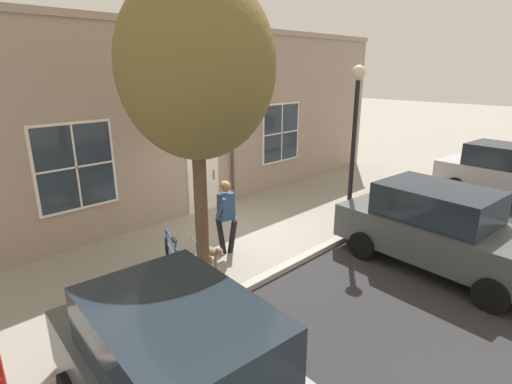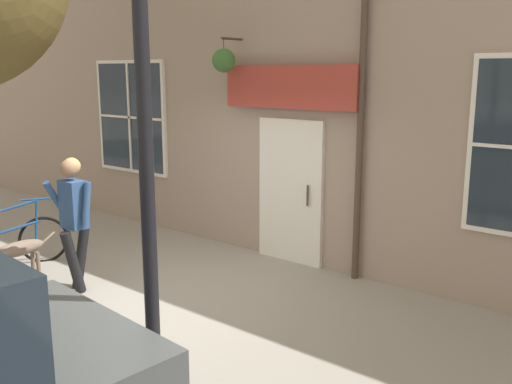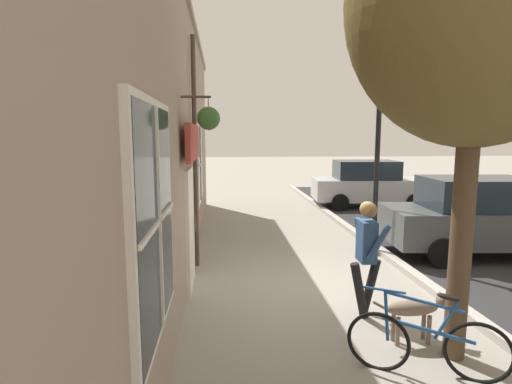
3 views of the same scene
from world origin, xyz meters
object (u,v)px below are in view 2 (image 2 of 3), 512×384
(pedestrian_walking, at_px, (74,211))
(leaning_bicycle, at_px, (6,242))
(dog_on_leash, at_px, (16,251))
(street_lamp, at_px, (142,70))

(pedestrian_walking, distance_m, leaning_bicycle, 1.68)
(dog_on_leash, bearing_deg, pedestrian_walking, 113.98)
(dog_on_leash, xyz_separation_m, leaning_bicycle, (-0.23, -0.71, -0.07))
(leaning_bicycle, bearing_deg, street_lamp, 75.64)
(pedestrian_walking, height_order, leaning_bicycle, pedestrian_walking)
(leaning_bicycle, relative_size, street_lamp, 0.39)
(pedestrian_walking, xyz_separation_m, street_lamp, (1.30, 2.99, 1.73))
(leaning_bicycle, bearing_deg, pedestrian_walking, 95.29)
(dog_on_leash, xyz_separation_m, street_lamp, (0.93, 3.83, 2.33))
(leaning_bicycle, bearing_deg, dog_on_leash, 72.11)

